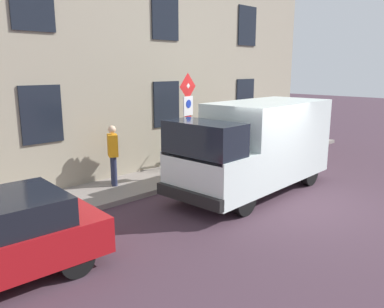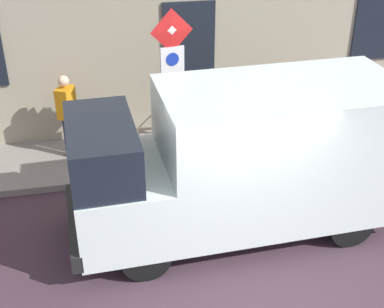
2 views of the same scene
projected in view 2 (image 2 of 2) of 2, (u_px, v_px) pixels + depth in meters
name	position (u px, v px, depth m)	size (l,w,h in m)	color
ground_plane	(257.00, 288.00, 7.75)	(80.00, 80.00, 0.00)	#422E39
sidewalk_slab	(198.00, 150.00, 11.27)	(1.91, 17.55, 0.14)	gray
sign_post_stacked	(172.00, 75.00, 9.53)	(0.19, 0.55, 3.03)	#474C47
delivery_van	(243.00, 158.00, 8.42)	(2.21, 5.41, 2.50)	white
bicycle_red	(289.00, 115.00, 11.78)	(0.46, 1.71, 0.89)	black
bicycle_purple	(245.00, 119.00, 11.60)	(0.46, 1.71, 0.89)	black
bicycle_green	(199.00, 123.00, 11.42)	(0.46, 1.71, 0.89)	black
pedestrian	(67.00, 113.00, 10.54)	(0.47, 0.41, 1.72)	#262B47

